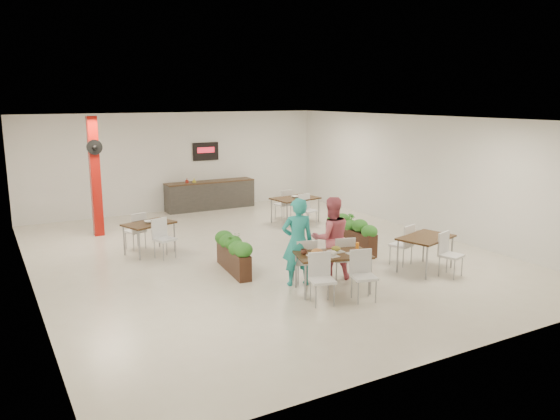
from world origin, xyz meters
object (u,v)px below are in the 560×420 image
(diner_woman, at_px, (331,238))
(red_column, at_px, (95,175))
(planter_right, at_px, (351,231))
(side_table_b, at_px, (295,201))
(side_table_c, at_px, (426,242))
(side_table_a, at_px, (149,228))
(main_table, at_px, (332,260))
(planter_left, at_px, (233,250))
(diner_man, at_px, (298,242))
(service_counter, at_px, (210,194))

(diner_woman, bearing_deg, red_column, -44.52)
(planter_right, relative_size, side_table_b, 1.06)
(side_table_b, relative_size, side_table_c, 0.99)
(diner_woman, relative_size, side_table_a, 1.03)
(side_table_a, bearing_deg, main_table, -80.57)
(diner_woman, bearing_deg, side_table_b, -96.87)
(planter_left, bearing_deg, red_column, 111.94)
(planter_right, bearing_deg, side_table_a, 153.68)
(main_table, xyz_separation_m, side_table_b, (2.41, 5.44, 0.00))
(planter_left, xyz_separation_m, planter_right, (3.18, 0.11, 0.00))
(diner_man, distance_m, side_table_c, 2.95)
(planter_left, bearing_deg, diner_man, -60.91)
(red_column, distance_m, service_counter, 4.56)
(planter_left, distance_m, side_table_b, 4.94)
(diner_man, bearing_deg, service_counter, -83.87)
(planter_left, bearing_deg, service_counter, 72.05)
(diner_man, relative_size, planter_right, 1.00)
(main_table, bearing_deg, red_column, 114.39)
(red_column, relative_size, side_table_c, 1.91)
(side_table_a, bearing_deg, side_table_b, -5.42)
(service_counter, bearing_deg, diner_woman, -93.96)
(diner_woman, bearing_deg, main_table, 73.58)
(side_table_b, bearing_deg, service_counter, 107.04)
(main_table, relative_size, side_table_b, 1.14)
(red_column, relative_size, diner_woman, 1.87)
(planter_right, distance_m, side_table_c, 2.10)
(diner_woman, distance_m, side_table_c, 2.17)
(service_counter, xyz_separation_m, side_table_a, (-3.28, -4.27, 0.13))
(red_column, height_order, side_table_a, red_column)
(planter_left, bearing_deg, planter_right, 2.04)
(planter_left, bearing_deg, side_table_a, 117.29)
(main_table, xyz_separation_m, side_table_a, (-2.33, 4.30, -0.01))
(service_counter, bearing_deg, side_table_c, -79.68)
(planter_right, bearing_deg, service_counter, 99.39)
(red_column, bearing_deg, planter_left, -68.06)
(service_counter, xyz_separation_m, side_table_b, (1.45, -3.13, 0.15))
(planter_left, distance_m, side_table_a, 2.55)
(planter_right, relative_size, side_table_a, 1.06)
(diner_woman, xyz_separation_m, side_table_c, (2.09, -0.55, -0.23))
(main_table, height_order, side_table_a, same)
(main_table, bearing_deg, side_table_c, 2.41)
(side_table_c, bearing_deg, diner_woman, 148.65)
(planter_right, bearing_deg, red_column, 137.99)
(diner_man, distance_m, planter_left, 1.63)
(red_column, bearing_deg, diner_woman, -60.31)
(planter_right, bearing_deg, diner_woman, -137.10)
(main_table, bearing_deg, side_table_b, 66.11)
(diner_man, xyz_separation_m, side_table_c, (2.89, -0.55, -0.26))
(red_column, distance_m, side_table_b, 5.68)
(red_column, xyz_separation_m, side_table_b, (5.45, -1.26, -1.00))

